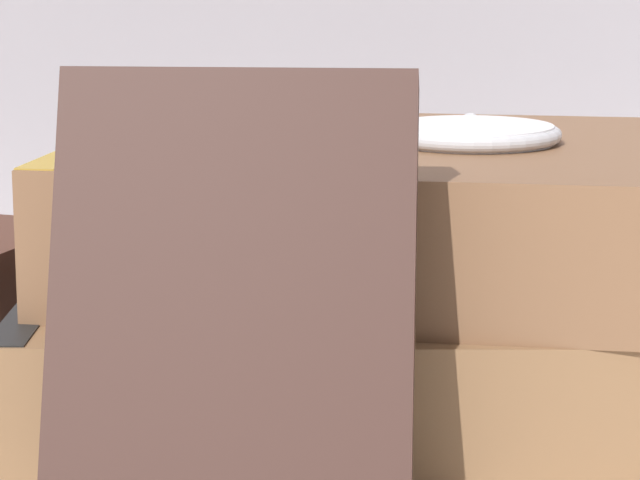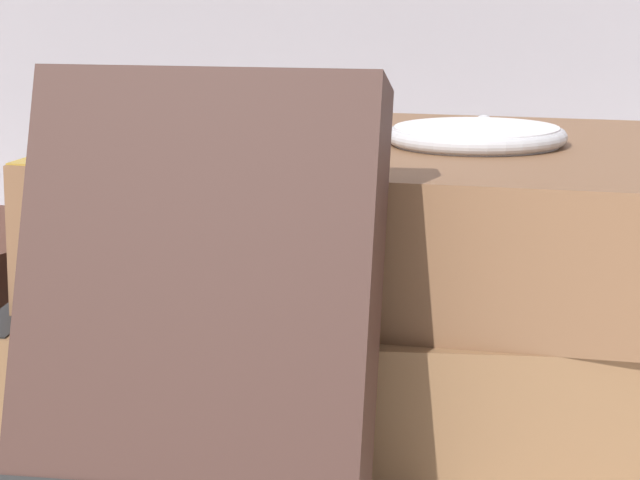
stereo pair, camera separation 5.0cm
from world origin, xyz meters
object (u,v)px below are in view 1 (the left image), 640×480
(book_flat_bottom, at_px, (355,345))
(book_flat_top, at_px, (374,209))
(book_leaning_front, at_px, (234,322))
(pocket_watch, at_px, (472,134))

(book_flat_bottom, relative_size, book_flat_top, 1.09)
(book_flat_bottom, relative_size, book_leaning_front, 1.92)
(pocket_watch, bearing_deg, book_leaning_front, -119.40)
(book_flat_top, xyz_separation_m, book_leaning_front, (-0.03, -0.11, -0.01))
(book_flat_top, bearing_deg, book_leaning_front, -100.55)
(book_flat_bottom, height_order, book_leaning_front, book_leaning_front)
(book_flat_top, relative_size, book_leaning_front, 1.76)
(book_leaning_front, xyz_separation_m, pocket_watch, (0.06, 0.11, 0.04))
(book_flat_bottom, bearing_deg, book_leaning_front, -107.88)
(book_leaning_front, height_order, pocket_watch, book_leaning_front)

